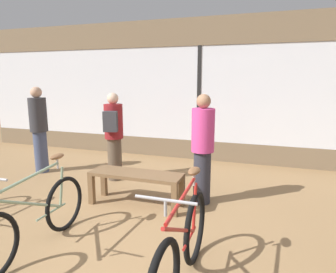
# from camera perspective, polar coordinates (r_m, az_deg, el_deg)

# --- Properties ---
(ground_plane) EXTENTS (24.00, 24.00, 0.00)m
(ground_plane) POSITION_cam_1_polar(r_m,az_deg,el_deg) (3.69, -9.37, -19.82)
(ground_plane) COLOR #99754C
(shop_back_wall) EXTENTS (12.00, 0.08, 3.20)m
(shop_back_wall) POSITION_cam_1_polar(r_m,az_deg,el_deg) (6.92, 5.96, 8.93)
(shop_back_wall) COLOR #7A664C
(shop_back_wall) RESTS_ON ground_plane
(bicycle_left) EXTENTS (0.46, 1.75, 1.02)m
(bicycle_left) POSITION_cam_1_polar(r_m,az_deg,el_deg) (3.68, -24.19, -14.12)
(bicycle_left) COLOR black
(bicycle_left) RESTS_ON ground_plane
(bicycle_right) EXTENTS (0.46, 1.73, 1.05)m
(bicycle_right) POSITION_cam_1_polar(r_m,az_deg,el_deg) (2.82, 2.71, -20.71)
(bicycle_right) COLOR black
(bicycle_right) RESTS_ON ground_plane
(display_bench) EXTENTS (1.40, 0.44, 0.50)m
(display_bench) POSITION_cam_1_polar(r_m,az_deg,el_deg) (4.53, -6.11, -8.00)
(display_bench) COLOR brown
(display_bench) RESTS_ON ground_plane
(customer_near_rack) EXTENTS (0.48, 0.48, 1.72)m
(customer_near_rack) POSITION_cam_1_polar(r_m,az_deg,el_deg) (6.51, -23.36, 1.50)
(customer_near_rack) COLOR #424C6B
(customer_near_rack) RESTS_ON ground_plane
(customer_by_window) EXTENTS (0.42, 0.54, 1.63)m
(customer_by_window) POSITION_cam_1_polar(r_m,az_deg,el_deg) (5.59, -10.30, 0.47)
(customer_by_window) COLOR brown
(customer_by_window) RESTS_ON ground_plane
(customer_mid_floor) EXTENTS (0.43, 0.43, 1.66)m
(customer_mid_floor) POSITION_cam_1_polar(r_m,az_deg,el_deg) (4.49, 6.61, -2.07)
(customer_mid_floor) COLOR #2D2D38
(customer_mid_floor) RESTS_ON ground_plane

